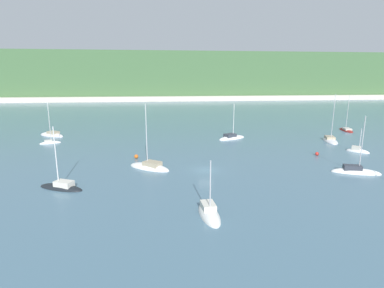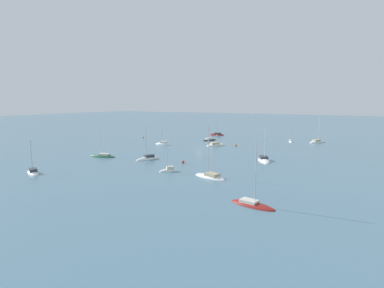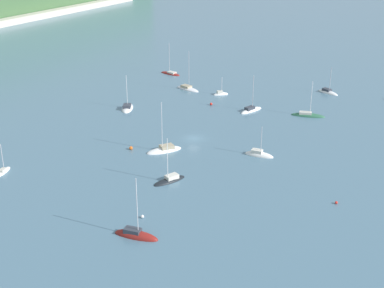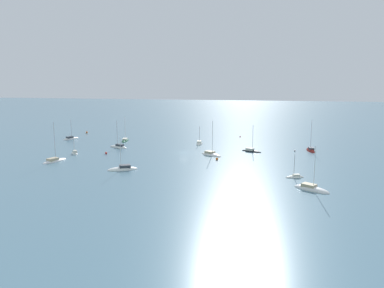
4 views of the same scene
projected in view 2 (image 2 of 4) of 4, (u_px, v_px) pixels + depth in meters
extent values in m
plane|color=slate|center=(199.00, 149.00, 106.63)|extent=(600.00, 600.00, 0.00)
ellipsoid|color=maroon|center=(252.00, 206.00, 48.72)|extent=(4.20, 8.30, 1.16)
cube|color=beige|center=(249.00, 201.00, 49.04)|extent=(2.37, 3.17, 0.55)
cylinder|color=#B2B2B7|center=(256.00, 174.00, 47.70)|extent=(0.14, 0.14, 10.08)
ellipsoid|color=black|center=(210.00, 140.00, 128.84)|extent=(7.43, 4.95, 1.20)
cube|color=silver|center=(209.00, 139.00, 128.39)|extent=(2.98, 2.45, 0.86)
cylinder|color=silver|center=(210.00, 130.00, 128.39)|extent=(0.14, 0.14, 8.71)
ellipsoid|color=maroon|center=(217.00, 135.00, 148.55)|extent=(3.19, 7.76, 2.00)
cube|color=#333842|center=(218.00, 133.00, 148.21)|extent=(1.86, 2.90, 0.78)
cylinder|color=silver|center=(216.00, 124.00, 147.89)|extent=(0.14, 0.14, 9.82)
ellipsoid|color=silver|center=(210.00, 177.00, 66.70)|extent=(5.23, 9.02, 1.30)
cube|color=tan|center=(212.00, 175.00, 66.11)|extent=(2.82, 3.53, 0.76)
cylinder|color=#B2B2B7|center=(209.00, 150.00, 66.13)|extent=(0.14, 0.14, 11.37)
ellipsoid|color=white|center=(264.00, 161.00, 84.73)|extent=(8.60, 6.32, 1.67)
cube|color=#333842|center=(264.00, 158.00, 85.25)|extent=(3.55, 3.15, 0.88)
cylinder|color=silver|center=(265.00, 145.00, 83.65)|extent=(0.14, 0.14, 8.60)
ellipsoid|color=#2D6647|center=(102.00, 157.00, 91.15)|extent=(4.21, 9.02, 1.61)
cube|color=beige|center=(104.00, 155.00, 90.86)|extent=(2.28, 3.42, 0.65)
cylinder|color=silver|center=(100.00, 141.00, 90.56)|extent=(0.14, 0.14, 8.93)
ellipsoid|color=white|center=(169.00, 171.00, 72.29)|extent=(4.31, 4.24, 1.46)
cube|color=beige|center=(170.00, 168.00, 72.29)|extent=(1.91, 1.89, 0.86)
cylinder|color=silver|center=(167.00, 160.00, 71.83)|extent=(0.14, 0.14, 4.77)
ellipsoid|color=white|center=(147.00, 160.00, 87.04)|extent=(7.99, 4.58, 1.70)
cube|color=#333842|center=(149.00, 156.00, 87.32)|extent=(3.11, 2.30, 0.87)
cylinder|color=#B2B2B7|center=(146.00, 142.00, 86.06)|extent=(0.14, 0.14, 9.18)
ellipsoid|color=white|center=(216.00, 146.00, 114.01)|extent=(8.36, 7.21, 1.71)
cube|color=tan|center=(215.00, 143.00, 113.61)|extent=(3.60, 3.40, 0.82)
cylinder|color=silver|center=(217.00, 130.00, 113.35)|extent=(0.14, 0.14, 10.81)
ellipsoid|color=white|center=(291.00, 142.00, 124.55)|extent=(4.98, 2.78, 1.13)
cube|color=beige|center=(291.00, 140.00, 124.84)|extent=(1.94, 1.43, 0.57)
cylinder|color=#B2B2B7|center=(291.00, 134.00, 123.87)|extent=(0.14, 0.14, 5.70)
ellipsoid|color=silver|center=(317.00, 143.00, 122.42)|extent=(8.54, 7.03, 1.87)
cube|color=tan|center=(316.00, 140.00, 121.98)|extent=(3.60, 3.31, 0.77)
cylinder|color=silver|center=(319.00, 130.00, 121.86)|extent=(0.14, 0.14, 9.52)
ellipsoid|color=white|center=(33.00, 173.00, 70.70)|extent=(5.21, 7.40, 1.47)
cube|color=#333842|center=(33.00, 170.00, 70.12)|extent=(2.56, 3.01, 0.81)
cylinder|color=#B2B2B7|center=(31.00, 156.00, 70.40)|extent=(0.14, 0.14, 7.43)
ellipsoid|color=white|center=(163.00, 145.00, 116.63)|extent=(2.64, 6.50, 1.76)
cube|color=silver|center=(164.00, 142.00, 116.30)|extent=(1.69, 2.40, 0.83)
cylinder|color=#B2B2B7|center=(162.00, 135.00, 116.24)|extent=(0.14, 0.14, 6.22)
sphere|color=orange|center=(236.00, 145.00, 113.13)|extent=(0.79, 0.79, 0.79)
sphere|color=white|center=(216.00, 136.00, 142.75)|extent=(0.58, 0.58, 0.58)
sphere|color=red|center=(183.00, 162.00, 81.99)|extent=(0.73, 0.73, 0.73)
sphere|color=red|center=(143.00, 137.00, 138.05)|extent=(0.52, 0.52, 0.52)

